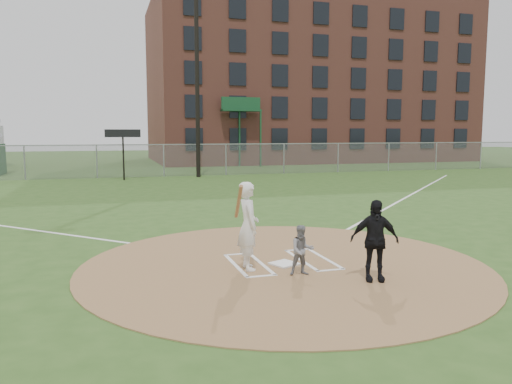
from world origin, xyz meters
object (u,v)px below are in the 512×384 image
object	(u,v)px
umpire	(374,240)
batter_at_plate	(248,226)
home_plate	(284,264)
catcher	(302,250)

from	to	relation	value
umpire	batter_at_plate	xyz separation A→B (m)	(-2.01, 1.41, 0.13)
umpire	batter_at_plate	bearing A→B (deg)	162.48
home_plate	batter_at_plate	size ratio (longest dim) A/B	0.27
umpire	batter_at_plate	size ratio (longest dim) A/B	0.85
catcher	batter_at_plate	world-z (taller)	batter_at_plate
catcher	home_plate	bearing A→B (deg)	101.71
home_plate	catcher	size ratio (longest dim) A/B	0.50
catcher	batter_at_plate	xyz separation A→B (m)	(-0.88, 0.69, 0.40)
catcher	umpire	xyz separation A→B (m)	(1.14, -0.71, 0.27)
catcher	umpire	distance (m)	1.37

